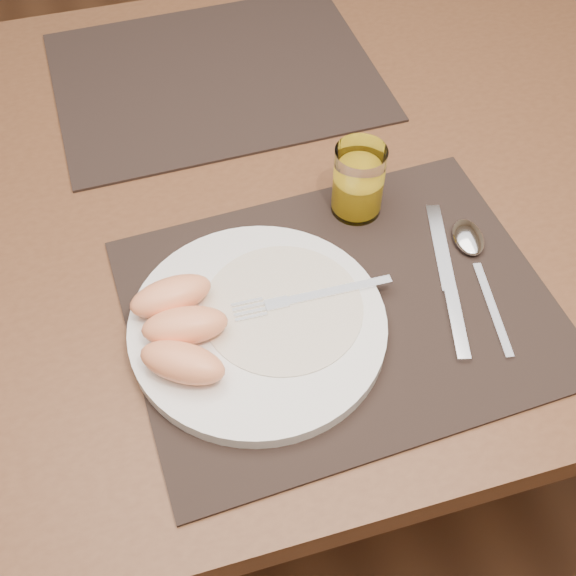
{
  "coord_description": "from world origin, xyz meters",
  "views": [
    {
      "loc": [
        -0.15,
        -0.65,
        1.38
      ],
      "look_at": [
        -0.02,
        -0.19,
        0.77
      ],
      "focal_mm": 45.0,
      "sensor_mm": 36.0,
      "label": 1
    }
  ],
  "objects_px": {
    "fork": "(299,299)",
    "knife": "(450,290)",
    "plate": "(258,326)",
    "spoon": "(472,247)",
    "table": "(264,223)",
    "placemat_near": "(341,308)",
    "placemat_far": "(215,76)",
    "juice_glass": "(358,184)"
  },
  "relations": [
    {
      "from": "fork",
      "to": "knife",
      "type": "distance_m",
      "value": 0.17
    },
    {
      "from": "plate",
      "to": "fork",
      "type": "height_order",
      "value": "fork"
    },
    {
      "from": "plate",
      "to": "spoon",
      "type": "distance_m",
      "value": 0.27
    },
    {
      "from": "table",
      "to": "spoon",
      "type": "xyz_separation_m",
      "value": [
        0.2,
        -0.19,
        0.09
      ]
    },
    {
      "from": "placemat_near",
      "to": "placemat_far",
      "type": "distance_m",
      "value": 0.44
    },
    {
      "from": "placemat_near",
      "to": "placemat_far",
      "type": "height_order",
      "value": "same"
    },
    {
      "from": "placemat_near",
      "to": "spoon",
      "type": "xyz_separation_m",
      "value": [
        0.17,
        0.03,
        0.01
      ]
    },
    {
      "from": "table",
      "to": "plate",
      "type": "height_order",
      "value": "plate"
    },
    {
      "from": "knife",
      "to": "placemat_far",
      "type": "bearing_deg",
      "value": 109.59
    },
    {
      "from": "table",
      "to": "placemat_near",
      "type": "bearing_deg",
      "value": -82.24
    },
    {
      "from": "placemat_far",
      "to": "placemat_near",
      "type": "bearing_deg",
      "value": -84.73
    },
    {
      "from": "placemat_near",
      "to": "spoon",
      "type": "height_order",
      "value": "spoon"
    },
    {
      "from": "placemat_far",
      "to": "spoon",
      "type": "relative_size",
      "value": 2.34
    },
    {
      "from": "table",
      "to": "plate",
      "type": "distance_m",
      "value": 0.25
    },
    {
      "from": "spoon",
      "to": "juice_glass",
      "type": "xyz_separation_m",
      "value": [
        -0.1,
        0.1,
        0.03
      ]
    },
    {
      "from": "placemat_far",
      "to": "juice_glass",
      "type": "relative_size",
      "value": 4.96
    },
    {
      "from": "table",
      "to": "fork",
      "type": "height_order",
      "value": "fork"
    },
    {
      "from": "placemat_near",
      "to": "juice_glass",
      "type": "distance_m",
      "value": 0.16
    },
    {
      "from": "juice_glass",
      "to": "knife",
      "type": "bearing_deg",
      "value": -69.25
    },
    {
      "from": "juice_glass",
      "to": "fork",
      "type": "bearing_deg",
      "value": -131.09
    },
    {
      "from": "table",
      "to": "placemat_near",
      "type": "height_order",
      "value": "placemat_near"
    },
    {
      "from": "plate",
      "to": "spoon",
      "type": "height_order",
      "value": "plate"
    },
    {
      "from": "plate",
      "to": "knife",
      "type": "height_order",
      "value": "plate"
    },
    {
      "from": "fork",
      "to": "plate",
      "type": "bearing_deg",
      "value": -163.24
    },
    {
      "from": "placemat_far",
      "to": "juice_glass",
      "type": "height_order",
      "value": "juice_glass"
    },
    {
      "from": "fork",
      "to": "juice_glass",
      "type": "distance_m",
      "value": 0.17
    },
    {
      "from": "fork",
      "to": "juice_glass",
      "type": "xyz_separation_m",
      "value": [
        0.11,
        0.13,
        0.02
      ]
    },
    {
      "from": "placemat_far",
      "to": "knife",
      "type": "relative_size",
      "value": 2.08
    },
    {
      "from": "placemat_near",
      "to": "spoon",
      "type": "relative_size",
      "value": 2.34
    },
    {
      "from": "table",
      "to": "placemat_far",
      "type": "relative_size",
      "value": 3.11
    },
    {
      "from": "spoon",
      "to": "juice_glass",
      "type": "distance_m",
      "value": 0.15
    },
    {
      "from": "placemat_far",
      "to": "knife",
      "type": "distance_m",
      "value": 0.48
    },
    {
      "from": "placemat_far",
      "to": "knife",
      "type": "xyz_separation_m",
      "value": [
        0.16,
        -0.45,
        0.0
      ]
    },
    {
      "from": "spoon",
      "to": "juice_glass",
      "type": "bearing_deg",
      "value": 136.14
    },
    {
      "from": "plate",
      "to": "juice_glass",
      "type": "xyz_separation_m",
      "value": [
        0.16,
        0.14,
        0.03
      ]
    },
    {
      "from": "placemat_far",
      "to": "knife",
      "type": "bearing_deg",
      "value": -70.41
    },
    {
      "from": "table",
      "to": "placemat_far",
      "type": "xyz_separation_m",
      "value": [
        -0.01,
        0.22,
        0.09
      ]
    },
    {
      "from": "placemat_near",
      "to": "fork",
      "type": "xyz_separation_m",
      "value": [
        -0.04,
        0.01,
        0.02
      ]
    },
    {
      "from": "spoon",
      "to": "plate",
      "type": "bearing_deg",
      "value": -171.45
    },
    {
      "from": "table",
      "to": "placemat_far",
      "type": "height_order",
      "value": "placemat_far"
    },
    {
      "from": "table",
      "to": "knife",
      "type": "height_order",
      "value": "knife"
    },
    {
      "from": "plate",
      "to": "knife",
      "type": "distance_m",
      "value": 0.22
    }
  ]
}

